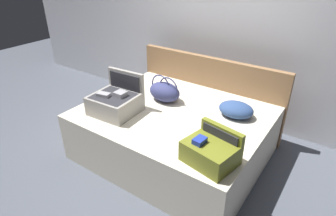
{
  "coord_description": "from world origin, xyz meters",
  "views": [
    {
      "loc": [
        1.54,
        -1.94,
        2.14
      ],
      "look_at": [
        0.0,
        0.28,
        0.68
      ],
      "focal_mm": 30.29,
      "sensor_mm": 36.0,
      "label": 1
    }
  ],
  "objects_px": {
    "bed": "(174,133)",
    "duffel_bag": "(165,91)",
    "hard_case_large": "(115,101)",
    "pillow_near_headboard": "(236,109)",
    "hard_case_medium": "(211,151)"
  },
  "relations": [
    {
      "from": "hard_case_large",
      "to": "pillow_near_headboard",
      "type": "relative_size",
      "value": 1.33
    },
    {
      "from": "bed",
      "to": "hard_case_medium",
      "type": "relative_size",
      "value": 4.25
    },
    {
      "from": "bed",
      "to": "duffel_bag",
      "type": "distance_m",
      "value": 0.51
    },
    {
      "from": "duffel_bag",
      "to": "bed",
      "type": "bearing_deg",
      "value": -33.98
    },
    {
      "from": "pillow_near_headboard",
      "to": "hard_case_medium",
      "type": "bearing_deg",
      "value": -81.36
    },
    {
      "from": "hard_case_large",
      "to": "hard_case_medium",
      "type": "distance_m",
      "value": 1.28
    },
    {
      "from": "hard_case_large",
      "to": "pillow_near_headboard",
      "type": "xyz_separation_m",
      "value": [
        1.14,
        0.68,
        -0.05
      ]
    },
    {
      "from": "duffel_bag",
      "to": "pillow_near_headboard",
      "type": "relative_size",
      "value": 1.14
    },
    {
      "from": "hard_case_large",
      "to": "hard_case_medium",
      "type": "xyz_separation_m",
      "value": [
        1.27,
        -0.18,
        -0.02
      ]
    },
    {
      "from": "bed",
      "to": "pillow_near_headboard",
      "type": "distance_m",
      "value": 0.77
    },
    {
      "from": "bed",
      "to": "hard_case_large",
      "type": "xyz_separation_m",
      "value": [
        -0.53,
        -0.38,
        0.42
      ]
    },
    {
      "from": "duffel_bag",
      "to": "pillow_near_headboard",
      "type": "xyz_separation_m",
      "value": [
        0.86,
        0.13,
        -0.04
      ]
    },
    {
      "from": "bed",
      "to": "hard_case_large",
      "type": "relative_size",
      "value": 3.98
    },
    {
      "from": "bed",
      "to": "pillow_near_headboard",
      "type": "xyz_separation_m",
      "value": [
        0.61,
        0.3,
        0.37
      ]
    },
    {
      "from": "hard_case_medium",
      "to": "duffel_bag",
      "type": "height_order",
      "value": "duffel_bag"
    }
  ]
}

